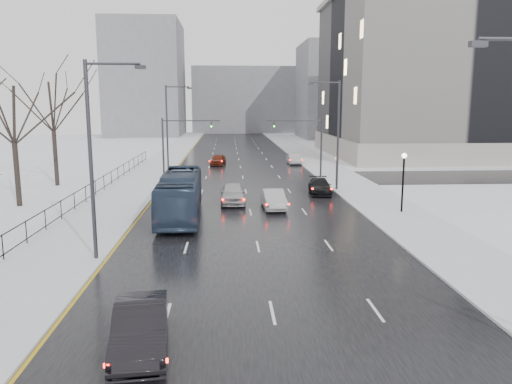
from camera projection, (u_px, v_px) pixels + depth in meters
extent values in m
cube|color=black|center=(240.00, 165.00, 65.27)|extent=(16.00, 150.00, 0.04)
cube|color=black|center=(243.00, 179.00, 53.47)|extent=(130.00, 10.00, 0.04)
cube|color=silver|center=(159.00, 165.00, 64.66)|extent=(5.00, 150.00, 0.16)
cube|color=silver|center=(319.00, 164.00, 65.86)|extent=(5.00, 150.00, 0.16)
cube|color=white|center=(85.00, 166.00, 64.13)|extent=(14.00, 150.00, 0.12)
cube|color=black|center=(65.00, 198.00, 34.80)|extent=(0.04, 70.00, 0.05)
cube|color=black|center=(66.00, 212.00, 34.97)|extent=(0.04, 70.00, 0.05)
cylinder|color=black|center=(66.00, 207.00, 34.90)|extent=(0.06, 0.06, 1.30)
cube|color=#2D2D33|center=(478.00, 44.00, 14.77)|extent=(0.50, 0.25, 0.18)
cylinder|color=#2D2D33|center=(338.00, 137.00, 45.22)|extent=(0.20, 0.20, 10.00)
cylinder|color=#2D2D33|center=(325.00, 82.00, 44.32)|extent=(2.60, 0.12, 0.12)
cube|color=#2D2D33|center=(311.00, 84.00, 44.27)|extent=(0.50, 0.25, 0.18)
cylinder|color=#2D2D33|center=(91.00, 164.00, 24.60)|extent=(0.20, 0.20, 10.00)
cylinder|color=#2D2D33|center=(113.00, 64.00, 23.84)|extent=(2.60, 0.12, 0.12)
cube|color=#2D2D33|center=(140.00, 67.00, 23.94)|extent=(0.50, 0.25, 0.18)
cylinder|color=#2D2D33|center=(167.00, 130.00, 56.06)|extent=(0.20, 0.20, 10.00)
cylinder|color=#2D2D33|center=(178.00, 87.00, 55.31)|extent=(2.60, 0.12, 0.12)
cube|color=#2D2D33|center=(189.00, 88.00, 55.41)|extent=(0.50, 0.25, 0.18)
cylinder|color=black|center=(403.00, 185.00, 36.03)|extent=(0.14, 0.14, 4.00)
sphere|color=#FFE5B2|center=(404.00, 156.00, 35.67)|extent=(0.36, 0.36, 0.36)
cylinder|color=#2D2D33|center=(321.00, 148.00, 53.39)|extent=(0.20, 0.20, 6.50)
cylinder|color=#2D2D33|center=(294.00, 120.00, 52.71)|extent=(6.00, 0.12, 0.12)
imported|color=#2D2D33|center=(274.00, 126.00, 52.69)|extent=(0.15, 0.18, 0.90)
sphere|color=#19FF33|center=(274.00, 126.00, 52.55)|extent=(0.16, 0.16, 0.16)
cylinder|color=#2D2D33|center=(163.00, 149.00, 52.44)|extent=(0.20, 0.20, 6.50)
cylinder|color=#2D2D33|center=(191.00, 121.00, 52.09)|extent=(6.00, 0.12, 0.12)
imported|color=#2D2D33|center=(211.00, 126.00, 52.32)|extent=(0.15, 0.18, 0.90)
sphere|color=#19FF33|center=(211.00, 126.00, 52.17)|extent=(0.16, 0.16, 0.16)
cylinder|color=#2D2D33|center=(336.00, 170.00, 49.82)|extent=(0.06, 0.06, 2.50)
cylinder|color=white|center=(336.00, 159.00, 49.62)|extent=(0.60, 0.03, 0.60)
torus|color=#B20C0C|center=(336.00, 159.00, 49.62)|extent=(0.58, 0.06, 0.58)
cube|color=gray|center=(464.00, 77.00, 76.98)|extent=(40.00, 30.00, 24.00)
cube|color=gray|center=(459.00, 145.00, 78.80)|extent=(40.60, 30.60, 3.00)
cube|color=slate|center=(351.00, 91.00, 119.03)|extent=(24.00, 20.00, 22.00)
cube|color=slate|center=(146.00, 80.00, 125.50)|extent=(18.00, 22.00, 28.00)
cube|color=slate|center=(247.00, 100.00, 142.59)|extent=(30.00, 18.00, 18.00)
imported|color=black|center=(141.00, 327.00, 16.00)|extent=(2.19, 4.93, 1.57)
imported|color=#28374D|center=(180.00, 195.00, 34.82)|extent=(2.98, 11.48, 3.18)
imported|color=#B1B0B4|center=(233.00, 193.00, 39.93)|extent=(1.99, 4.89, 1.66)
imported|color=#A3A1A6|center=(273.00, 199.00, 37.88)|extent=(1.79, 4.57, 1.48)
imported|color=black|center=(320.00, 186.00, 44.27)|extent=(2.28, 4.76, 1.34)
imported|color=maroon|center=(218.00, 160.00, 65.14)|extent=(2.24, 4.38, 1.43)
imported|color=#9E9FA2|center=(294.00, 159.00, 66.42)|extent=(1.54, 4.35, 1.43)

